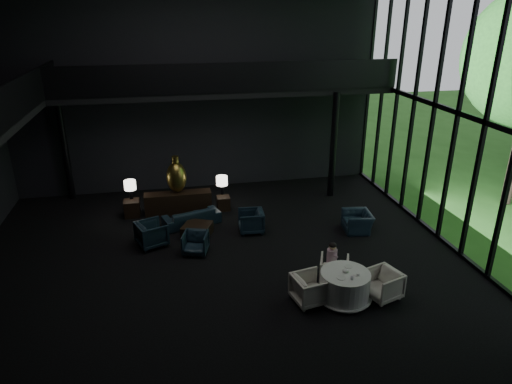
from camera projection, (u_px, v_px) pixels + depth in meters
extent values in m
cube|color=black|center=(221.00, 259.00, 13.27)|extent=(14.00, 12.00, 0.02)
cube|color=black|center=(198.00, 87.00, 17.21)|extent=(14.00, 0.04, 8.00)
cube|color=black|center=(269.00, 225.00, 6.32)|extent=(14.00, 0.04, 8.00)
cube|color=black|center=(228.00, 91.00, 16.49)|extent=(12.00, 2.00, 0.25)
cube|color=black|center=(3.00, 109.00, 10.62)|extent=(0.06, 12.00, 1.00)
cube|color=black|center=(231.00, 78.00, 15.36)|extent=(12.00, 0.06, 1.00)
cylinder|color=black|center=(65.00, 148.00, 16.77)|extent=(0.24, 0.24, 4.00)
cylinder|color=black|center=(333.00, 146.00, 17.04)|extent=(0.24, 0.24, 4.00)
cube|color=black|center=(178.00, 202.00, 16.18)|extent=(2.33, 0.53, 0.74)
ellipsoid|color=#A26C34|center=(176.00, 177.00, 15.95)|extent=(0.70, 0.70, 1.08)
cylinder|color=#A26C34|center=(175.00, 159.00, 15.70)|extent=(0.24, 0.24, 0.22)
cube|color=black|center=(132.00, 208.00, 15.91)|extent=(0.53, 0.53, 0.58)
cylinder|color=black|center=(131.00, 194.00, 15.89)|extent=(0.12, 0.12, 0.35)
cylinder|color=white|center=(130.00, 185.00, 15.76)|extent=(0.40, 0.40, 0.32)
cube|color=black|center=(223.00, 203.00, 16.44)|extent=(0.45, 0.45, 0.50)
cylinder|color=black|center=(222.00, 190.00, 16.51)|extent=(0.12, 0.12, 0.36)
cylinder|color=white|center=(222.00, 181.00, 16.38)|extent=(0.41, 0.41, 0.33)
imported|color=#172336|center=(191.00, 215.00, 15.27)|extent=(1.79, 0.98, 0.67)
imported|color=#13242D|center=(152.00, 232.00, 13.87)|extent=(1.13, 1.16, 0.93)
imported|color=black|center=(251.00, 220.00, 14.76)|extent=(0.81, 0.86, 0.83)
imported|color=black|center=(195.00, 243.00, 13.48)|extent=(0.81, 0.78, 0.68)
imported|color=#131F30|center=(358.00, 220.00, 14.84)|extent=(0.67, 0.94, 0.77)
cube|color=black|center=(197.00, 230.00, 14.59)|extent=(1.11, 1.11, 0.37)
cylinder|color=white|center=(345.00, 286.00, 11.32)|extent=(1.23, 1.23, 0.75)
cone|color=white|center=(344.00, 297.00, 11.45)|extent=(1.40, 1.40, 0.10)
imported|color=silver|center=(334.00, 269.00, 12.08)|extent=(0.93, 0.90, 0.74)
imported|color=beige|center=(383.00, 283.00, 11.38)|extent=(0.99, 1.02, 0.85)
imported|color=beige|center=(310.00, 287.00, 11.20)|extent=(0.92, 0.96, 0.85)
cylinder|color=#EBB6CE|center=(332.00, 256.00, 12.16)|extent=(0.27, 0.27, 0.39)
sphere|color=#D8A884|center=(333.00, 246.00, 12.05)|extent=(0.20, 0.20, 0.20)
ellipsoid|color=black|center=(333.00, 245.00, 12.04)|extent=(0.21, 0.21, 0.14)
cylinder|color=white|center=(341.00, 278.00, 10.97)|extent=(0.27, 0.27, 0.01)
cylinder|color=white|center=(348.00, 267.00, 11.45)|extent=(0.22, 0.22, 0.01)
cylinder|color=white|center=(356.00, 275.00, 11.10)|extent=(0.20, 0.20, 0.01)
cylinder|color=white|center=(358.00, 274.00, 11.06)|extent=(0.10, 0.10, 0.06)
ellipsoid|color=white|center=(345.00, 271.00, 11.20)|extent=(0.15, 0.15, 0.08)
cylinder|color=#99999E|center=(352.00, 278.00, 10.90)|extent=(0.08, 0.08, 0.08)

